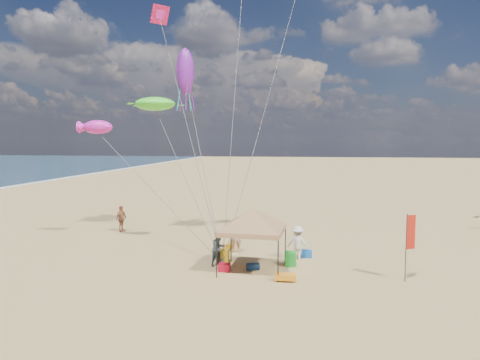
{
  "coord_description": "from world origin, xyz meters",
  "views": [
    {
      "loc": [
        3.5,
        -20.15,
        6.15
      ],
      "look_at": [
        0.0,
        3.0,
        4.0
      ],
      "focal_mm": 32.58,
      "sensor_mm": 36.0,
      "label": 1
    }
  ],
  "objects": [
    {
      "name": "cooler_blue",
      "position": [
        3.62,
        2.57,
        0.19
      ],
      "size": [
        0.54,
        0.38,
        0.38
      ],
      "primitive_type": "cube",
      "color": "blue",
      "rests_on": "ground"
    },
    {
      "name": "person_near_b",
      "position": [
        -0.66,
        0.38,
        0.86
      ],
      "size": [
        1.02,
        1.05,
        1.71
      ],
      "primitive_type": "imported",
      "rotation": [
        0.0,
        0.0,
        0.92
      ],
      "color": "#39454D",
      "rests_on": "ground"
    },
    {
      "name": "canopy_tent",
      "position": [
        1.09,
        -0.23,
        2.87
      ],
      "size": [
        5.57,
        5.57,
        3.44
      ],
      "color": "black",
      "rests_on": "ground"
    },
    {
      "name": "crate_grey",
      "position": [
        2.73,
        -1.08,
        0.14
      ],
      "size": [
        0.34,
        0.3,
        0.28
      ],
      "primitive_type": "cube",
      "color": "slate",
      "rests_on": "ground"
    },
    {
      "name": "turtle_kite",
      "position": [
        -6.17,
        7.07,
        8.48
      ],
      "size": [
        3.23,
        2.95,
        0.88
      ],
      "primitive_type": "ellipsoid",
      "rotation": [
        0.0,
        0.0,
        0.39
      ],
      "color": "#47E92E",
      "rests_on": "ground"
    },
    {
      "name": "cooler_red",
      "position": [
        -0.22,
        -0.52,
        0.19
      ],
      "size": [
        0.54,
        0.38,
        0.38
      ],
      "primitive_type": "cube",
      "color": "red",
      "rests_on": "ground"
    },
    {
      "name": "bag_orange",
      "position": [
        -0.67,
        3.59,
        0.18
      ],
      "size": [
        0.54,
        0.69,
        0.36
      ],
      "primitive_type": "cylinder",
      "rotation": [
        0.0,
        1.57,
        1.22
      ],
      "color": "orange",
      "rests_on": "ground"
    },
    {
      "name": "chair_yellow",
      "position": [
        -0.52,
        0.9,
        0.35
      ],
      "size": [
        0.5,
        0.5,
        0.7
      ],
      "primitive_type": "cube",
      "color": "yellow",
      "rests_on": "ground"
    },
    {
      "name": "person_near_c",
      "position": [
        3.15,
        2.01,
        0.88
      ],
      "size": [
        1.21,
        0.79,
        1.76
      ],
      "primitive_type": "imported",
      "rotation": [
        0.0,
        0.0,
        3.02
      ],
      "color": "silver",
      "rests_on": "ground"
    },
    {
      "name": "person_far_a",
      "position": [
        -8.72,
        7.21,
        0.9
      ],
      "size": [
        0.65,
        1.12,
        1.79
      ],
      "primitive_type": "imported",
      "rotation": [
        0.0,
        0.0,
        1.36
      ],
      "color": "#AD6642",
      "rests_on": "ground"
    },
    {
      "name": "bag_navy",
      "position": [
        1.1,
        -0.14,
        0.18
      ],
      "size": [
        0.69,
        0.54,
        0.36
      ],
      "primitive_type": "cylinder",
      "rotation": [
        0.0,
        1.57,
        0.35
      ],
      "color": "#0E213F",
      "rests_on": "ground"
    },
    {
      "name": "squid_kite",
      "position": [
        -4.17,
        7.24,
        10.52
      ],
      "size": [
        1.18,
        1.18,
        2.91
      ],
      "primitive_type": "ellipsoid",
      "rotation": [
        0.0,
        0.0,
        -0.06
      ],
      "color": "purple",
      "rests_on": "ground"
    },
    {
      "name": "feather_flag",
      "position": [
        7.99,
        -0.74,
        2.0
      ],
      "size": [
        0.42,
        0.21,
        2.99
      ],
      "color": "black",
      "rests_on": "ground"
    },
    {
      "name": "fish_kite",
      "position": [
        -8.54,
        3.88,
        6.91
      ],
      "size": [
        2.02,
        1.49,
        0.81
      ],
      "primitive_type": "ellipsoid",
      "rotation": [
        0.0,
        0.0,
        0.36
      ],
      "color": "#DD22B2",
      "rests_on": "ground"
    },
    {
      "name": "beach_cart",
      "position": [
        2.68,
        -1.52,
        0.2
      ],
      "size": [
        0.9,
        0.5,
        0.24
      ],
      "primitive_type": "cube",
      "color": "orange",
      "rests_on": "ground"
    },
    {
      "name": "chair_green",
      "position": [
        2.84,
        0.85,
        0.35
      ],
      "size": [
        0.5,
        0.5,
        0.7
      ],
      "primitive_type": "cube",
      "color": "#198B24",
      "rests_on": "ground"
    },
    {
      "name": "ground",
      "position": [
        0.0,
        0.0,
        0.0
      ],
      "size": [
        280.0,
        280.0,
        0.0
      ],
      "primitive_type": "plane",
      "color": "tan",
      "rests_on": "ground"
    },
    {
      "name": "stunt_kite_pink",
      "position": [
        -6.59,
        9.61,
        14.78
      ],
      "size": [
        1.29,
        1.31,
        1.17
      ],
      "primitive_type": "cube",
      "rotation": [
        0.44,
        0.0,
        0.81
      ],
      "color": "#E81753",
      "rests_on": "ground"
    },
    {
      "name": "person_near_a",
      "position": [
        -0.24,
        3.02,
        0.86
      ],
      "size": [
        0.71,
        0.55,
        1.73
      ],
      "primitive_type": "imported",
      "rotation": [
        0.0,
        0.0,
        3.39
      ],
      "color": "tan",
      "rests_on": "ground"
    }
  ]
}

